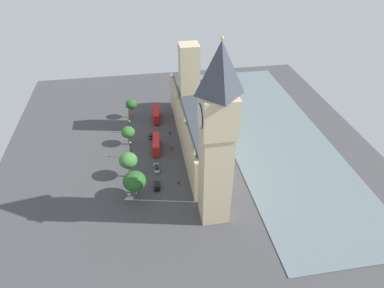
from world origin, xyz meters
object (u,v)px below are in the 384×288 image
at_px(parliament_building, 193,120).
at_px(plane_tree_corner, 128,160).
at_px(pedestrian_near_tower, 172,148).
at_px(plane_tree_slot_11, 134,181).
at_px(street_lamp_slot_12, 130,124).
at_px(double_decker_bus_by_river_gate, 156,144).
at_px(car_dark_green_trailing, 151,136).
at_px(car_silver_opposite_hall, 156,168).
at_px(pedestrian_midblock, 170,133).
at_px(car_black_leading, 157,186).
at_px(plane_tree_slot_10, 128,132).
at_px(double_decker_bus_under_trees, 156,114).
at_px(street_lamp_slot_13, 131,147).
at_px(pedestrian_kerbside, 179,182).
at_px(clock_tower, 217,138).
at_px(plane_tree_far_end, 131,104).

xyz_separation_m(parliament_building, plane_tree_corner, (24.91, 17.83, -2.59)).
relative_size(pedestrian_near_tower, plane_tree_slot_11, 0.18).
relative_size(plane_tree_slot_11, street_lamp_slot_12, 1.60).
xyz_separation_m(parliament_building, double_decker_bus_by_river_gate, (14.72, 3.88, -6.85)).
xyz_separation_m(car_dark_green_trailing, plane_tree_slot_11, (7.09, 32.81, 5.46)).
xyz_separation_m(double_decker_bus_by_river_gate, car_silver_opposite_hall, (1.03, 11.98, -1.75)).
bearing_deg(pedestrian_midblock, car_black_leading, -5.39).
distance_m(parliament_building, pedestrian_midblock, 13.56).
relative_size(plane_tree_corner, street_lamp_slot_12, 1.62).
relative_size(plane_tree_slot_10, street_lamp_slot_12, 1.31).
bearing_deg(double_decker_bus_under_trees, street_lamp_slot_13, 70.45).
xyz_separation_m(car_silver_opposite_hall, pedestrian_midblock, (-7.22, -21.79, -0.13)).
bearing_deg(pedestrian_kerbside, double_decker_bus_under_trees, 119.46).
bearing_deg(pedestrian_kerbside, double_decker_bus_by_river_gate, 129.81).
distance_m(clock_tower, plane_tree_far_end, 68.75).
bearing_deg(double_decker_bus_by_river_gate, plane_tree_corner, -121.29).
relative_size(pedestrian_kerbside, street_lamp_slot_13, 0.23).
height_order(double_decker_bus_under_trees, car_black_leading, double_decker_bus_under_trees).
distance_m(plane_tree_corner, street_lamp_slot_13, 11.06).
height_order(car_dark_green_trailing, pedestrian_near_tower, car_dark_green_trailing).
height_order(car_silver_opposite_hall, pedestrian_kerbside, car_silver_opposite_hall).
bearing_deg(plane_tree_slot_11, street_lamp_slot_12, -88.48).
distance_m(car_silver_opposite_hall, plane_tree_slot_10, 20.23).
bearing_deg(double_decker_bus_by_river_gate, car_dark_green_trailing, 103.95).
bearing_deg(plane_tree_corner, plane_tree_far_end, -92.67).
relative_size(pedestrian_near_tower, street_lamp_slot_13, 0.25).
relative_size(plane_tree_corner, street_lamp_slot_13, 1.38).
relative_size(car_black_leading, pedestrian_kerbside, 2.71).
bearing_deg(plane_tree_slot_10, double_decker_bus_under_trees, -125.88).
bearing_deg(pedestrian_kerbside, car_dark_green_trailing, 127.95).
height_order(double_decker_bus_by_river_gate, plane_tree_slot_11, plane_tree_slot_11).
bearing_deg(car_dark_green_trailing, plane_tree_far_end, 111.59).
height_order(car_dark_green_trailing, street_lamp_slot_12, street_lamp_slot_12).
height_order(car_silver_opposite_hall, street_lamp_slot_12, street_lamp_slot_12).
xyz_separation_m(car_black_leading, pedestrian_near_tower, (-7.27, -20.43, -0.12)).
xyz_separation_m(double_decker_bus_under_trees, double_decker_bus_by_river_gate, (1.86, 22.07, 0.00)).
relative_size(clock_tower, double_decker_bus_by_river_gate, 5.03).
xyz_separation_m(clock_tower, pedestrian_midblock, (7.87, -45.45, -27.02)).
height_order(pedestrian_midblock, plane_tree_slot_10, plane_tree_slot_10).
height_order(double_decker_bus_under_trees, pedestrian_near_tower, double_decker_bus_under_trees).
xyz_separation_m(double_decker_bus_by_river_gate, plane_tree_corner, (10.19, 13.95, 4.26)).
xyz_separation_m(parliament_building, plane_tree_far_end, (23.06, -21.87, -3.04)).
bearing_deg(car_silver_opposite_hall, parliament_building, 44.45).
height_order(clock_tower, car_dark_green_trailing, clock_tower).
distance_m(parliament_building, plane_tree_corner, 30.74).
relative_size(car_dark_green_trailing, double_decker_bus_by_river_gate, 0.39).
relative_size(clock_tower, pedestrian_kerbside, 33.55).
xyz_separation_m(pedestrian_midblock, pedestrian_kerbside, (0.58, 30.19, -0.04)).
bearing_deg(car_silver_opposite_hall, street_lamp_slot_13, 132.38).
distance_m(double_decker_bus_under_trees, plane_tree_far_end, 11.49).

